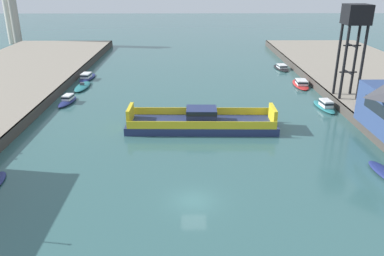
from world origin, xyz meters
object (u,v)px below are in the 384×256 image
at_px(crane_tower, 356,23).
at_px(chain_ferry, 201,122).
at_px(moored_boat_upstream_b, 325,105).
at_px(moored_boat_upstream_a, 87,77).
at_px(moored_boat_mid_left, 67,100).
at_px(moored_boat_far_right, 301,83).
at_px(moored_boat_near_right, 281,67).
at_px(moored_boat_mid_right, 82,86).

bearing_deg(crane_tower, chain_ferry, -156.83).
height_order(chain_ferry, moored_boat_upstream_b, chain_ferry).
bearing_deg(moored_boat_upstream_a, moored_boat_upstream_b, -24.55).
distance_m(moored_boat_mid_left, moored_boat_upstream_b, 43.76).
xyz_separation_m(chain_ferry, moored_boat_mid_left, (-22.82, 12.24, -0.47)).
height_order(moored_boat_mid_left, moored_boat_far_right, moored_boat_mid_left).
relative_size(moored_boat_far_right, crane_tower, 0.57).
xyz_separation_m(moored_boat_near_right, moored_boat_upstream_b, (0.60, -29.19, 0.17)).
xyz_separation_m(moored_boat_far_right, moored_boat_upstream_a, (-44.19, 5.86, 0.02)).
bearing_deg(chain_ferry, moored_boat_near_right, 61.89).
relative_size(chain_ferry, moored_boat_mid_right, 2.75).
relative_size(moored_boat_near_right, moored_boat_mid_left, 1.20).
distance_m(chain_ferry, moored_boat_upstream_a, 37.14).
height_order(chain_ferry, moored_boat_mid_right, chain_ferry).
relative_size(moored_boat_mid_left, moored_boat_upstream_b, 0.89).
distance_m(moored_boat_mid_left, crane_tower, 49.29).
distance_m(moored_boat_near_right, moored_boat_upstream_b, 29.20).
distance_m(moored_boat_far_right, crane_tower, 18.47).
height_order(moored_boat_mid_right, moored_boat_upstream_a, moored_boat_upstream_a).
xyz_separation_m(chain_ferry, moored_boat_upstream_b, (20.79, 8.62, -0.38)).
height_order(moored_boat_upstream_b, crane_tower, crane_tower).
relative_size(moored_boat_mid_left, moored_boat_upstream_a, 0.81).
relative_size(moored_boat_near_right, moored_boat_mid_right, 0.99).
bearing_deg(moored_boat_mid_left, moored_boat_near_right, 30.73).
bearing_deg(moored_boat_mid_right, moored_boat_mid_left, -90.58).
bearing_deg(crane_tower, moored_boat_near_right, 99.33).
bearing_deg(moored_boat_upstream_b, moored_boat_upstream_a, 155.45).
xyz_separation_m(moored_boat_near_right, crane_tower, (4.48, -27.25, 13.19)).
xyz_separation_m(moored_boat_upstream_b, crane_tower, (3.88, 1.94, 13.02)).
bearing_deg(moored_boat_upstream_a, crane_tower, -20.79).
relative_size(moored_boat_near_right, moored_boat_far_right, 0.91).
bearing_deg(moored_boat_upstream_a, moored_boat_mid_left, -87.87).
distance_m(chain_ferry, moored_boat_upstream_b, 22.51).
bearing_deg(moored_boat_near_right, moored_boat_far_right, -87.81).
bearing_deg(moored_boat_far_right, moored_boat_near_right, 92.19).
distance_m(moored_boat_upstream_a, moored_boat_upstream_b, 48.62).
bearing_deg(moored_boat_upstream_a, moored_boat_mid_right, -84.06).
xyz_separation_m(chain_ferry, moored_boat_mid_right, (-22.72, 21.95, -0.69)).
bearing_deg(moored_boat_far_right, moored_boat_mid_right, -178.68).
bearing_deg(chain_ferry, moored_boat_mid_left, 151.78).
bearing_deg(crane_tower, moored_boat_far_right, 107.50).
xyz_separation_m(chain_ferry, crane_tower, (24.67, 10.56, 12.64)).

